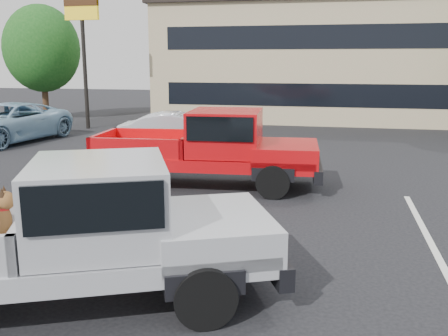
{
  "coord_description": "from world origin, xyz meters",
  "views": [
    {
      "loc": [
        1.24,
        -7.39,
        3.1
      ],
      "look_at": [
        -0.56,
        0.8,
        1.3
      ],
      "focal_mm": 40.0,
      "sensor_mm": 36.0,
      "label": 1
    }
  ],
  "objects_px": {
    "motel_sign": "(82,26)",
    "silver_pickup": "(81,226)",
    "silver_sedan": "(180,132)",
    "tree_left": "(42,49)",
    "red_pickup": "(219,145)",
    "tree_back": "(421,38)",
    "blue_suv": "(6,123)"
  },
  "relations": [
    {
      "from": "tree_back",
      "to": "silver_pickup",
      "type": "height_order",
      "value": "tree_back"
    },
    {
      "from": "red_pickup",
      "to": "tree_left",
      "type": "bearing_deg",
      "value": 130.96
    },
    {
      "from": "tree_left",
      "to": "red_pickup",
      "type": "distance_m",
      "value": 17.85
    },
    {
      "from": "silver_sedan",
      "to": "blue_suv",
      "type": "xyz_separation_m",
      "value": [
        -7.12,
        0.38,
        0.08
      ]
    },
    {
      "from": "red_pickup",
      "to": "silver_sedan",
      "type": "distance_m",
      "value": 5.24
    },
    {
      "from": "tree_back",
      "to": "red_pickup",
      "type": "relative_size",
      "value": 1.19
    },
    {
      "from": "silver_sedan",
      "to": "tree_left",
      "type": "bearing_deg",
      "value": 43.97
    },
    {
      "from": "silver_sedan",
      "to": "blue_suv",
      "type": "relative_size",
      "value": 0.75
    },
    {
      "from": "blue_suv",
      "to": "silver_sedan",
      "type": "bearing_deg",
      "value": 4.95
    },
    {
      "from": "tree_back",
      "to": "blue_suv",
      "type": "xyz_separation_m",
      "value": [
        -17.09,
        -14.48,
        -3.66
      ]
    },
    {
      "from": "tree_left",
      "to": "red_pickup",
      "type": "height_order",
      "value": "tree_left"
    },
    {
      "from": "motel_sign",
      "to": "silver_pickup",
      "type": "height_order",
      "value": "motel_sign"
    },
    {
      "from": "silver_pickup",
      "to": "blue_suv",
      "type": "distance_m",
      "value": 14.7
    },
    {
      "from": "tree_left",
      "to": "blue_suv",
      "type": "relative_size",
      "value": 1.11
    },
    {
      "from": "tree_back",
      "to": "silver_pickup",
      "type": "relative_size",
      "value": 1.19
    },
    {
      "from": "motel_sign",
      "to": "red_pickup",
      "type": "distance_m",
      "value": 13.22
    },
    {
      "from": "tree_left",
      "to": "blue_suv",
      "type": "xyz_separation_m",
      "value": [
        2.91,
        -7.48,
        -2.97
      ]
    },
    {
      "from": "silver_pickup",
      "to": "red_pickup",
      "type": "height_order",
      "value": "silver_pickup"
    },
    {
      "from": "silver_pickup",
      "to": "red_pickup",
      "type": "xyz_separation_m",
      "value": [
        0.32,
        6.41,
        -0.0
      ]
    },
    {
      "from": "silver_sedan",
      "to": "blue_suv",
      "type": "bearing_deg",
      "value": 78.99
    },
    {
      "from": "tree_left",
      "to": "silver_sedan",
      "type": "height_order",
      "value": "tree_left"
    },
    {
      "from": "tree_left",
      "to": "red_pickup",
      "type": "relative_size",
      "value": 1.01
    },
    {
      "from": "motel_sign",
      "to": "silver_pickup",
      "type": "xyz_separation_m",
      "value": [
        8.17,
        -15.88,
        -3.6
      ]
    },
    {
      "from": "tree_left",
      "to": "silver_pickup",
      "type": "xyz_separation_m",
      "value": [
        12.17,
        -18.88,
        -2.68
      ]
    },
    {
      "from": "tree_left",
      "to": "silver_sedan",
      "type": "xyz_separation_m",
      "value": [
        10.02,
        -7.86,
        -3.06
      ]
    },
    {
      "from": "tree_back",
      "to": "silver_pickup",
      "type": "xyz_separation_m",
      "value": [
        -7.83,
        -25.88,
        -3.36
      ]
    },
    {
      "from": "red_pickup",
      "to": "motel_sign",
      "type": "bearing_deg",
      "value": 127.79
    },
    {
      "from": "silver_pickup",
      "to": "blue_suv",
      "type": "bearing_deg",
      "value": 105.2
    },
    {
      "from": "tree_back",
      "to": "red_pickup",
      "type": "xyz_separation_m",
      "value": [
        -7.51,
        -19.47,
        -3.36
      ]
    },
    {
      "from": "tree_left",
      "to": "blue_suv",
      "type": "bearing_deg",
      "value": -68.76
    },
    {
      "from": "motel_sign",
      "to": "silver_pickup",
      "type": "distance_m",
      "value": 18.22
    },
    {
      "from": "tree_back",
      "to": "silver_sedan",
      "type": "xyz_separation_m",
      "value": [
        -9.98,
        -14.86,
        -3.74
      ]
    }
  ]
}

